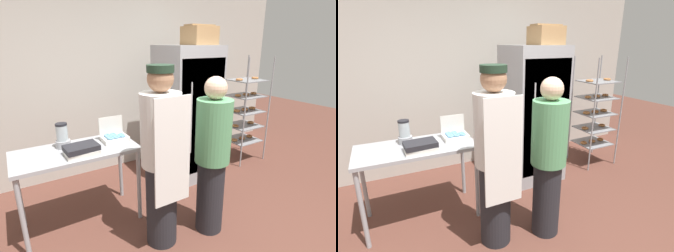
% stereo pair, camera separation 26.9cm
% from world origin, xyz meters
% --- Properties ---
extents(back_wall, '(6.40, 0.12, 2.91)m').
position_xyz_m(back_wall, '(0.00, 2.36, 1.46)').
color(back_wall, '#B7B2A8').
rests_on(back_wall, ground_plane).
extents(refrigerator, '(0.74, 0.75, 1.87)m').
position_xyz_m(refrigerator, '(0.73, 1.47, 0.94)').
color(refrigerator, '#9EA0A5').
rests_on(refrigerator, ground_plane).
extents(baking_rack, '(0.58, 0.53, 1.70)m').
position_xyz_m(baking_rack, '(1.88, 1.44, 0.83)').
color(baking_rack, '#93969B').
rests_on(baking_rack, ground_plane).
extents(prep_counter, '(1.21, 0.61, 0.86)m').
position_xyz_m(prep_counter, '(-0.89, 1.15, 0.76)').
color(prep_counter, '#9EA0A5').
rests_on(prep_counter, ground_plane).
extents(donut_box, '(0.28, 0.21, 0.25)m').
position_xyz_m(donut_box, '(-0.46, 1.19, 0.91)').
color(donut_box, silver).
rests_on(donut_box, prep_counter).
extents(blender_pitcher, '(0.15, 0.15, 0.26)m').
position_xyz_m(blender_pitcher, '(-0.98, 1.28, 0.98)').
color(blender_pitcher, '#99999E').
rests_on(blender_pitcher, prep_counter).
extents(binder_stack, '(0.33, 0.25, 0.09)m').
position_xyz_m(binder_stack, '(-0.87, 1.00, 0.91)').
color(binder_stack, silver).
rests_on(binder_stack, prep_counter).
extents(cardboard_storage_box, '(0.37, 0.36, 0.25)m').
position_xyz_m(cardboard_storage_box, '(0.83, 1.38, 1.99)').
color(cardboard_storage_box, '#A87F51').
rests_on(cardboard_storage_box, refrigerator).
extents(person_baker, '(0.37, 0.38, 1.73)m').
position_xyz_m(person_baker, '(-0.30, 0.44, 0.90)').
color(person_baker, '#232328').
rests_on(person_baker, ground_plane).
extents(person_customer, '(0.34, 0.34, 1.62)m').
position_xyz_m(person_customer, '(0.22, 0.34, 0.82)').
color(person_customer, '#232328').
rests_on(person_customer, ground_plane).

